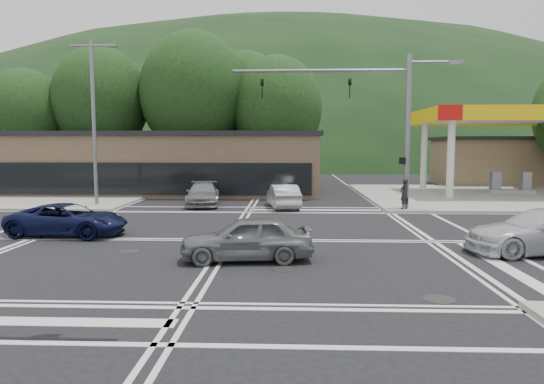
{
  "coord_description": "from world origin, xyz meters",
  "views": [
    {
      "loc": [
        2.18,
        -17.12,
        3.42
      ],
      "look_at": [
        1.39,
        3.57,
        1.4
      ],
      "focal_mm": 32.0,
      "sensor_mm": 36.0,
      "label": 1
    }
  ],
  "objects_px": {
    "car_silver_east": "(544,231)",
    "car_queue_a": "(283,196)",
    "car_northbound": "(203,194)",
    "car_grey_center": "(247,238)",
    "car_blue_west": "(68,220)",
    "pedestrian": "(404,194)",
    "car_queue_b": "(273,183)"
  },
  "relations": [
    {
      "from": "car_silver_east",
      "to": "car_queue_a",
      "type": "distance_m",
      "value": 13.62
    },
    {
      "from": "car_northbound",
      "to": "car_grey_center",
      "type": "bearing_deg",
      "value": -82.24
    },
    {
      "from": "car_blue_west",
      "to": "car_silver_east",
      "type": "relative_size",
      "value": 0.9
    },
    {
      "from": "car_blue_west",
      "to": "car_silver_east",
      "type": "xyz_separation_m",
      "value": [
        16.37,
        -2.37,
        0.1
      ]
    },
    {
      "from": "car_grey_center",
      "to": "pedestrian",
      "type": "xyz_separation_m",
      "value": [
        7.12,
        10.72,
        0.26
      ]
    },
    {
      "from": "car_northbound",
      "to": "car_blue_west",
      "type": "bearing_deg",
      "value": -118.11
    },
    {
      "from": "car_silver_east",
      "to": "car_northbound",
      "type": "distance_m",
      "value": 17.47
    },
    {
      "from": "car_grey_center",
      "to": "pedestrian",
      "type": "relative_size",
      "value": 2.53
    },
    {
      "from": "car_queue_a",
      "to": "car_blue_west",
      "type": "bearing_deg",
      "value": 36.4
    },
    {
      "from": "pedestrian",
      "to": "car_queue_b",
      "type": "bearing_deg",
      "value": -83.36
    },
    {
      "from": "car_grey_center",
      "to": "car_silver_east",
      "type": "xyz_separation_m",
      "value": [
        9.28,
        1.28,
        0.04
      ]
    },
    {
      "from": "car_blue_west",
      "to": "car_queue_b",
      "type": "height_order",
      "value": "car_queue_b"
    },
    {
      "from": "car_northbound",
      "to": "car_queue_b",
      "type": "bearing_deg",
      "value": 47.52
    },
    {
      "from": "car_blue_west",
      "to": "car_queue_b",
      "type": "distance_m",
      "value": 16.5
    },
    {
      "from": "pedestrian",
      "to": "car_blue_west",
      "type": "bearing_deg",
      "value": -8.91
    },
    {
      "from": "car_queue_b",
      "to": "car_northbound",
      "type": "bearing_deg",
      "value": 63.36
    },
    {
      "from": "car_queue_a",
      "to": "car_grey_center",
      "type": "bearing_deg",
      "value": 75.84
    },
    {
      "from": "car_northbound",
      "to": "car_queue_a",
      "type": "bearing_deg",
      "value": -20.26
    },
    {
      "from": "car_blue_west",
      "to": "pedestrian",
      "type": "height_order",
      "value": "pedestrian"
    },
    {
      "from": "car_grey_center",
      "to": "pedestrian",
      "type": "bearing_deg",
      "value": 140.33
    },
    {
      "from": "car_grey_center",
      "to": "pedestrian",
      "type": "height_order",
      "value": "pedestrian"
    },
    {
      "from": "car_silver_east",
      "to": "car_northbound",
      "type": "xyz_separation_m",
      "value": [
        -12.95,
        11.72,
        -0.06
      ]
    },
    {
      "from": "car_grey_center",
      "to": "car_queue_b",
      "type": "relative_size",
      "value": 0.81
    },
    {
      "from": "car_queue_a",
      "to": "car_northbound",
      "type": "xyz_separation_m",
      "value": [
        -4.56,
        0.99,
        -0.01
      ]
    },
    {
      "from": "car_blue_west",
      "to": "car_grey_center",
      "type": "bearing_deg",
      "value": -112.81
    },
    {
      "from": "car_silver_east",
      "to": "pedestrian",
      "type": "xyz_separation_m",
      "value": [
        -2.16,
        9.44,
        0.22
      ]
    },
    {
      "from": "car_queue_b",
      "to": "car_silver_east",
      "type": "bearing_deg",
      "value": 125.9
    },
    {
      "from": "car_grey_center",
      "to": "car_queue_b",
      "type": "bearing_deg",
      "value": 173.56
    },
    {
      "from": "car_blue_west",
      "to": "car_queue_a",
      "type": "xyz_separation_m",
      "value": [
        7.99,
        8.36,
        0.04
      ]
    },
    {
      "from": "car_grey_center",
      "to": "car_silver_east",
      "type": "distance_m",
      "value": 9.37
    },
    {
      "from": "car_blue_west",
      "to": "car_northbound",
      "type": "bearing_deg",
      "value": -15.68
    },
    {
      "from": "car_blue_west",
      "to": "car_silver_east",
      "type": "bearing_deg",
      "value": -93.8
    }
  ]
}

